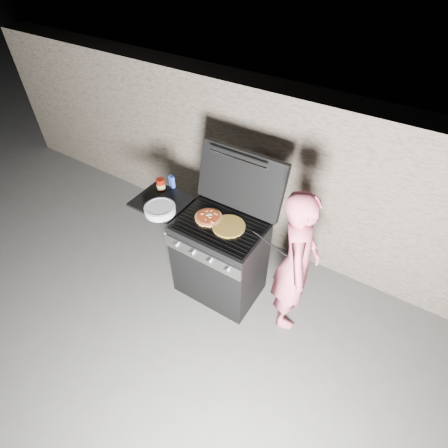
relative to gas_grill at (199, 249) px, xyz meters
The scene contains 10 objects.
ground 0.52m from the gas_grill, ahead, with size 50.00×50.00×0.00m, color #585656.
stone_wall 1.17m from the gas_grill, 76.61° to the left, with size 8.00×0.35×1.80m, color #776B5A.
gas_grill is the anchor object (origin of this frame).
pizza_topped 0.48m from the gas_grill, 13.59° to the left, with size 0.25×0.25×0.03m, color tan, non-canonical shape.
pizza_plain 0.57m from the gas_grill, ahead, with size 0.29×0.29×0.02m, color #AE8828.
sauce_jar 0.75m from the gas_grill, 165.57° to the left, with size 0.08×0.08×0.13m, color maroon.
blue_carton 0.73m from the gas_grill, 153.63° to the left, with size 0.06×0.03×0.13m, color #233EA3.
plate_stack 0.59m from the gas_grill, 156.36° to the right, with size 0.29×0.29×0.07m, color silver.
person 1.02m from the gas_grill, ahead, with size 0.55×0.36×1.50m, color #E16077.
tongs 0.89m from the gas_grill, ahead, with size 0.01×0.01×0.42m, color black.
Camera 1 is at (1.25, -1.89, 3.03)m, focal length 28.00 mm.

